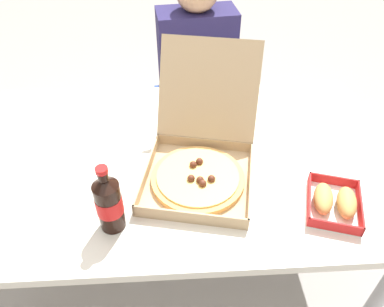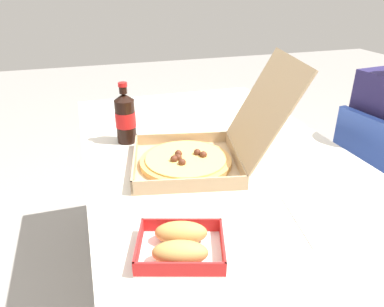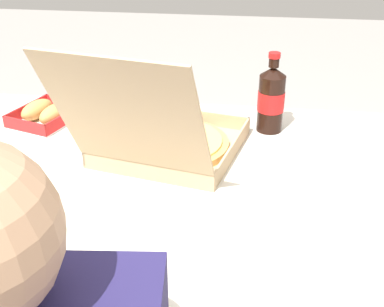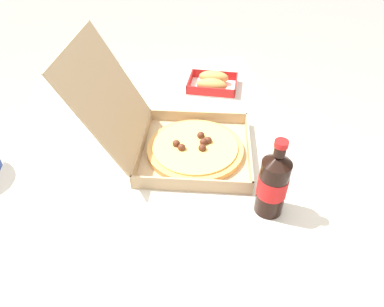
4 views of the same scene
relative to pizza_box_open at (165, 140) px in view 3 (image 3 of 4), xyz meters
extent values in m
cube|color=silver|center=(-0.07, 0.09, -0.06)|extent=(1.47, 0.90, 0.03)
cylinder|color=#B7B7BC|center=(0.59, -0.29, -0.43)|extent=(0.05, 0.05, 0.70)
cube|color=tan|center=(-0.01, -0.04, -0.04)|extent=(0.40, 0.40, 0.01)
cube|color=tan|center=(-0.04, -0.20, -0.02)|extent=(0.33, 0.07, 0.04)
cube|color=tan|center=(-0.17, -0.01, -0.02)|extent=(0.07, 0.33, 0.04)
cube|color=tan|center=(0.15, -0.08, -0.02)|extent=(0.07, 0.33, 0.04)
cube|color=tan|center=(0.02, 0.12, -0.02)|extent=(0.33, 0.07, 0.04)
cube|color=tan|center=(0.04, 0.20, 0.15)|extent=(0.36, 0.22, 0.30)
cylinder|color=tan|center=(-0.01, -0.04, -0.03)|extent=(0.30, 0.30, 0.02)
cylinder|color=#EAC666|center=(-0.01, -0.04, -0.02)|extent=(0.26, 0.26, 0.01)
sphere|color=#562819|center=(0.00, -0.07, -0.01)|extent=(0.02, 0.02, 0.02)
sphere|color=#562819|center=(0.00, -0.09, -0.01)|extent=(0.02, 0.02, 0.02)
sphere|color=#562819|center=(-0.02, 0.00, -0.01)|extent=(0.02, 0.02, 0.02)
sphere|color=#562819|center=(0.03, -0.07, -0.01)|extent=(0.02, 0.02, 0.02)
sphere|color=#562819|center=(-0.03, -0.06, -0.01)|extent=(0.02, 0.02, 0.02)
sphere|color=#562819|center=(0.00, 0.01, -0.01)|extent=(0.02, 0.02, 0.02)
cube|color=white|center=(0.39, -0.17, -0.05)|extent=(0.20, 0.23, 0.00)
cube|color=red|center=(0.36, -0.26, -0.03)|extent=(0.14, 0.05, 0.03)
cube|color=red|center=(0.41, -0.08, -0.03)|extent=(0.14, 0.05, 0.03)
cube|color=red|center=(0.32, -0.15, -0.03)|extent=(0.06, 0.18, 0.03)
cube|color=red|center=(0.45, -0.19, -0.03)|extent=(0.06, 0.18, 0.03)
ellipsoid|color=tan|center=(0.35, -0.16, -0.02)|extent=(0.09, 0.13, 0.05)
ellipsoid|color=tan|center=(0.42, -0.18, -0.02)|extent=(0.09, 0.13, 0.05)
cylinder|color=black|center=(-0.26, -0.20, 0.03)|extent=(0.07, 0.07, 0.16)
cone|color=black|center=(-0.26, -0.20, 0.12)|extent=(0.07, 0.07, 0.02)
cylinder|color=black|center=(-0.26, -0.20, 0.15)|extent=(0.03, 0.03, 0.02)
cylinder|color=red|center=(-0.26, -0.20, 0.17)|extent=(0.03, 0.03, 0.01)
cylinder|color=red|center=(-0.26, -0.20, 0.04)|extent=(0.07, 0.07, 0.06)
camera|label=1|loc=(-0.08, -0.86, 0.81)|focal=34.68mm
camera|label=2|loc=(0.98, -0.33, 0.50)|focal=33.59mm
camera|label=3|loc=(-0.22, 1.11, 0.56)|focal=47.06mm
camera|label=4|loc=(-0.82, 0.08, 0.64)|focal=32.04mm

